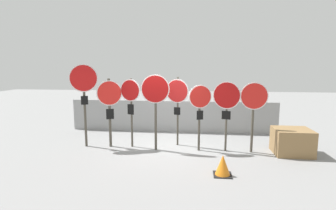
# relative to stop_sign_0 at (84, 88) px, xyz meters

# --- Properties ---
(ground_plane) EXTENTS (40.00, 40.00, 0.00)m
(ground_plane) POSITION_rel_stop_sign_0_xyz_m (2.63, 0.25, -1.94)
(ground_plane) COLOR gray
(fence_back) EXTENTS (8.30, 0.12, 1.27)m
(fence_back) POSITION_rel_stop_sign_0_xyz_m (2.63, 2.32, -1.31)
(fence_back) COLOR gray
(fence_back) RESTS_ON ground
(stop_sign_0) EXTENTS (0.81, 0.42, 2.71)m
(stop_sign_0) POSITION_rel_stop_sign_0_xyz_m (0.00, 0.00, 0.00)
(stop_sign_0) COLOR #474238
(stop_sign_0) RESTS_ON ground
(stop_sign_1) EXTENTS (0.74, 0.39, 2.25)m
(stop_sign_1) POSITION_rel_stop_sign_0_xyz_m (0.81, 0.07, -0.42)
(stop_sign_1) COLOR #474238
(stop_sign_1) RESTS_ON ground
(stop_sign_2) EXTENTS (0.69, 0.23, 2.26)m
(stop_sign_2) POSITION_rel_stop_sign_0_xyz_m (1.50, 0.12, -0.31)
(stop_sign_2) COLOR #474238
(stop_sign_2) RESTS_ON ground
(stop_sign_3) EXTENTS (0.89, 0.14, 2.39)m
(stop_sign_3) POSITION_rel_stop_sign_0_xyz_m (2.34, -0.11, -0.22)
(stop_sign_3) COLOR #474238
(stop_sign_3) RESTS_ON ground
(stop_sign_4) EXTENTS (0.76, 0.25, 2.29)m
(stop_sign_4) POSITION_rel_stop_sign_0_xyz_m (2.98, 0.48, -0.30)
(stop_sign_4) COLOR #474238
(stop_sign_4) RESTS_ON ground
(stop_sign_5) EXTENTS (0.70, 0.25, 2.08)m
(stop_sign_5) POSITION_rel_stop_sign_0_xyz_m (3.72, -0.02, -0.47)
(stop_sign_5) COLOR #474238
(stop_sign_5) RESTS_ON ground
(stop_sign_6) EXTENTS (0.82, 0.26, 2.19)m
(stop_sign_6) POSITION_rel_stop_sign_0_xyz_m (4.52, 0.04, -0.35)
(stop_sign_6) COLOR #474238
(stop_sign_6) RESTS_ON ground
(stop_sign_7) EXTENTS (0.83, 0.13, 2.17)m
(stop_sign_7) POSITION_rel_stop_sign_0_xyz_m (5.32, -0.02, -0.39)
(stop_sign_7) COLOR #474238
(stop_sign_7) RESTS_ON ground
(traffic_cone_0) EXTENTS (0.44, 0.44, 0.51)m
(traffic_cone_0) POSITION_rel_stop_sign_0_xyz_m (4.28, -1.85, -1.69)
(traffic_cone_0) COLOR black
(traffic_cone_0) RESTS_ON ground
(storage_crate) EXTENTS (1.07, 0.95, 0.77)m
(storage_crate) POSITION_rel_stop_sign_0_xyz_m (6.50, -0.00, -1.56)
(storage_crate) COLOR olive
(storage_crate) RESTS_ON ground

